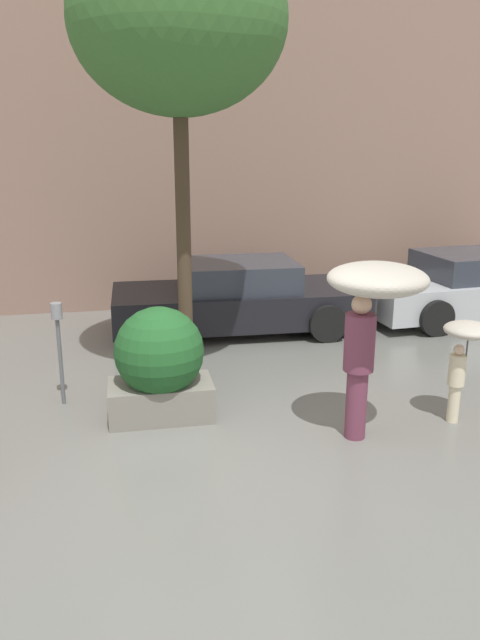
# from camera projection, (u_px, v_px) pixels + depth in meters

# --- Properties ---
(ground_plane) EXTENTS (40.00, 40.00, 0.00)m
(ground_plane) POSITION_uv_depth(u_px,v_px,m) (207.00, 459.00, 6.62)
(ground_plane) COLOR slate
(building_facade) EXTENTS (18.00, 0.30, 6.00)m
(building_facade) POSITION_uv_depth(u_px,v_px,m) (158.00, 154.00, 11.92)
(building_facade) COLOR #8C6B5B
(building_facade) RESTS_ON ground
(planter_box) EXTENTS (1.25, 1.07, 1.38)m
(planter_box) POSITION_uv_depth(u_px,v_px,m) (160.00, 363.00, 7.45)
(planter_box) COLOR gray
(planter_box) RESTS_ON ground
(person_adult) EXTENTS (1.07, 1.07, 2.02)m
(person_adult) POSITION_uv_depth(u_px,v_px,m) (373.00, 300.00, 6.63)
(person_adult) COLOR brown
(person_adult) RESTS_ON ground
(person_child) EXTENTS (0.57, 0.57, 1.24)m
(person_child) POSITION_uv_depth(u_px,v_px,m) (465.00, 345.00, 7.24)
(person_child) COLOR beige
(person_child) RESTS_ON ground
(parked_car_near) EXTENTS (4.39, 2.06, 1.24)m
(parked_car_near) POSITION_uv_depth(u_px,v_px,m) (239.00, 298.00, 10.97)
(parked_car_near) COLOR black
(parked_car_near) RESTS_ON ground
(parked_car_far) EXTENTS (4.46, 2.28, 1.24)m
(parked_car_far) POSITION_uv_depth(u_px,v_px,m) (472.00, 287.00, 11.84)
(parked_car_far) COLOR #B7BCC1
(parked_car_far) RESTS_ON ground
(street_tree) EXTENTS (2.70, 2.70, 5.82)m
(street_tree) POSITION_uv_depth(u_px,v_px,m) (178.00, 21.00, 7.59)
(street_tree) COLOR #423323
(street_tree) RESTS_ON ground
(parking_meter) EXTENTS (0.14, 0.14, 1.34)m
(parking_meter) POSITION_uv_depth(u_px,v_px,m) (58.00, 333.00, 7.75)
(parking_meter) COLOR #595B60
(parking_meter) RESTS_ON ground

